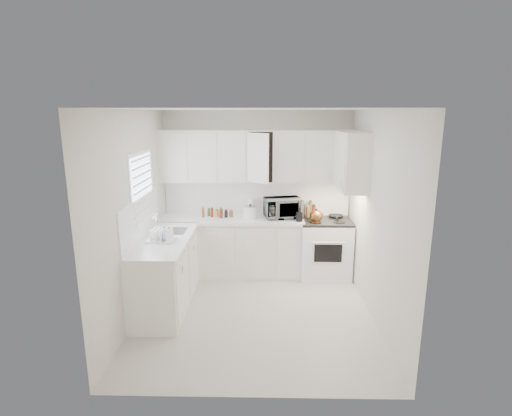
{
  "coord_description": "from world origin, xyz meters",
  "views": [
    {
      "loc": [
        0.11,
        -4.78,
        2.57
      ],
      "look_at": [
        0.0,
        0.7,
        1.25
      ],
      "focal_mm": 28.06,
      "sensor_mm": 36.0,
      "label": 1
    }
  ],
  "objects_px": {
    "rice_cooker": "(250,211)",
    "dish_rack": "(161,234)",
    "stove": "(325,240)",
    "tea_kettle": "(316,215)",
    "utensil_crock": "(299,211)",
    "microwave": "(283,206)"
  },
  "relations": [
    {
      "from": "microwave",
      "to": "utensil_crock",
      "type": "distance_m",
      "value": 0.33
    },
    {
      "from": "rice_cooker",
      "to": "dish_rack",
      "type": "xyz_separation_m",
      "value": [
        -1.1,
        -1.19,
        -0.01
      ]
    },
    {
      "from": "tea_kettle",
      "to": "utensil_crock",
      "type": "xyz_separation_m",
      "value": [
        -0.25,
        -0.0,
        0.07
      ]
    },
    {
      "from": "tea_kettle",
      "to": "microwave",
      "type": "xyz_separation_m",
      "value": [
        -0.49,
        0.22,
        0.09
      ]
    },
    {
      "from": "tea_kettle",
      "to": "utensil_crock",
      "type": "relative_size",
      "value": 0.7
    },
    {
      "from": "rice_cooker",
      "to": "microwave",
      "type": "bearing_deg",
      "value": 0.96
    },
    {
      "from": "stove",
      "to": "dish_rack",
      "type": "height_order",
      "value": "stove"
    },
    {
      "from": "stove",
      "to": "tea_kettle",
      "type": "relative_size",
      "value": 5.02
    },
    {
      "from": "microwave",
      "to": "utensil_crock",
      "type": "relative_size",
      "value": 1.66
    },
    {
      "from": "dish_rack",
      "to": "tea_kettle",
      "type": "bearing_deg",
      "value": 33.53
    },
    {
      "from": "utensil_crock",
      "to": "dish_rack",
      "type": "distance_m",
      "value": 2.11
    },
    {
      "from": "stove",
      "to": "dish_rack",
      "type": "distance_m",
      "value": 2.61
    },
    {
      "from": "rice_cooker",
      "to": "dish_rack",
      "type": "height_order",
      "value": "rice_cooker"
    },
    {
      "from": "utensil_crock",
      "to": "tea_kettle",
      "type": "bearing_deg",
      "value": 0.54
    },
    {
      "from": "microwave",
      "to": "dish_rack",
      "type": "height_order",
      "value": "microwave"
    },
    {
      "from": "stove",
      "to": "rice_cooker",
      "type": "xyz_separation_m",
      "value": [
        -1.19,
        0.03,
        0.46
      ]
    },
    {
      "from": "tea_kettle",
      "to": "rice_cooker",
      "type": "relative_size",
      "value": 1.07
    },
    {
      "from": "rice_cooker",
      "to": "utensil_crock",
      "type": "distance_m",
      "value": 0.78
    },
    {
      "from": "rice_cooker",
      "to": "dish_rack",
      "type": "relative_size",
      "value": 0.63
    },
    {
      "from": "stove",
      "to": "tea_kettle",
      "type": "bearing_deg",
      "value": -138.21
    },
    {
      "from": "rice_cooker",
      "to": "dish_rack",
      "type": "bearing_deg",
      "value": -135.84
    },
    {
      "from": "tea_kettle",
      "to": "stove",
      "type": "bearing_deg",
      "value": 65.74
    }
  ]
}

